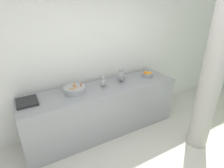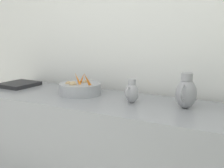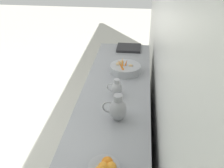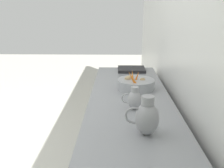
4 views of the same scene
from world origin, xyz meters
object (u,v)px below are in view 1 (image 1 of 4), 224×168
Objects in this scene: support_column at (216,62)px; metal_pitcher_short at (103,83)px; vegetable_colander at (75,89)px; orange_bowl at (147,74)px; metal_pitcher_tall at (121,76)px.

metal_pitcher_short is at bearing -132.60° from support_column.
support_column is at bearing 47.40° from metal_pitcher_short.
vegetable_colander is at bearing -124.21° from support_column.
orange_bowl is 0.86× the size of metal_pitcher_tall.
metal_pitcher_short is at bearing -88.89° from orange_bowl.
metal_pitcher_tall is 0.08× the size of support_column.
vegetable_colander reaches higher than metal_pitcher_short.
orange_bowl is (0.03, 1.53, -0.01)m from vegetable_colander.
support_column reaches higher than orange_bowl.
orange_bowl is 0.61m from metal_pitcher_tall.
metal_pitcher_tall is at bearing -92.81° from orange_bowl.
metal_pitcher_tall is 0.40m from metal_pitcher_short.
support_column is (1.20, 0.86, 0.47)m from metal_pitcher_tall.
support_column is at bearing 35.38° from metal_pitcher_tall.
metal_pitcher_tall is at bearing -144.62° from support_column.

